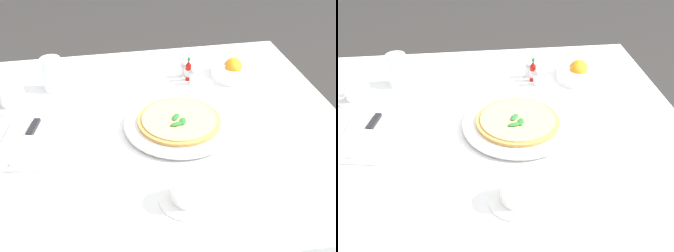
{
  "view_description": "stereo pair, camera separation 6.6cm",
  "coord_description": "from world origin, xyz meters",
  "views": [
    {
      "loc": [
        0.89,
        -0.14,
        1.42
      ],
      "look_at": [
        -0.02,
        0.03,
        0.76
      ],
      "focal_mm": 43.71,
      "sensor_mm": 36.0,
      "label": 1
    },
    {
      "loc": [
        0.9,
        -0.07,
        1.42
      ],
      "look_at": [
        -0.02,
        0.03,
        0.76
      ],
      "focal_mm": 43.71,
      "sensor_mm": 36.0,
      "label": 2
    }
  ],
  "objects": [
    {
      "name": "dining_table",
      "position": [
        0.0,
        0.0,
        0.61
      ],
      "size": [
        1.12,
        1.12,
        0.74
      ],
      "color": "white",
      "rests_on": "ground_plane"
    },
    {
      "name": "pizza",
      "position": [
        -0.03,
        0.07,
        0.77
      ],
      "size": [
        0.23,
        0.23,
        0.02
      ],
      "color": "#C68E47",
      "rests_on": "pizza_plate"
    },
    {
      "name": "dinner_knife",
      "position": [
        -0.02,
        -0.34,
        0.77
      ],
      "size": [
        0.19,
        0.06,
        0.01
      ],
      "rotation": [
        0.0,
        0.0,
        -0.23
      ],
      "color": "silver",
      "rests_on": "napkin_folded"
    },
    {
      "name": "pepper_shaker",
      "position": [
        -0.33,
        0.15,
        0.77
      ],
      "size": [
        0.03,
        0.03,
        0.06
      ],
      "color": "white",
      "rests_on": "dining_table"
    },
    {
      "name": "coffee_cup_near_right",
      "position": [
        -0.24,
        -0.41,
        0.77
      ],
      "size": [
        0.13,
        0.13,
        0.06
      ],
      "color": "white",
      "rests_on": "dining_table"
    },
    {
      "name": "pizza_plate",
      "position": [
        -0.03,
        0.07,
        0.76
      ],
      "size": [
        0.31,
        0.31,
        0.02
      ],
      "color": "white",
      "rests_on": "dining_table"
    },
    {
      "name": "coffee_cup_left_edge",
      "position": [
        0.25,
        0.03,
        0.77
      ],
      "size": [
        0.13,
        0.13,
        0.06
      ],
      "color": "white",
      "rests_on": "dining_table"
    },
    {
      "name": "citrus_bowl",
      "position": [
        -0.29,
        0.31,
        0.77
      ],
      "size": [
        0.15,
        0.15,
        0.07
      ],
      "color": "white",
      "rests_on": "dining_table"
    },
    {
      "name": "hot_sauce_bottle",
      "position": [
        -0.3,
        0.16,
        0.78
      ],
      "size": [
        0.02,
        0.02,
        0.08
      ],
      "color": "#B7140F",
      "rests_on": "dining_table"
    },
    {
      "name": "napkin_folded",
      "position": [
        -0.03,
        -0.34,
        0.75
      ],
      "size": [
        0.24,
        0.17,
        0.02
      ],
      "rotation": [
        0.0,
        0.0,
        -0.17
      ],
      "color": "white",
      "rests_on": "dining_table"
    },
    {
      "name": "water_glass_far_left",
      "position": [
        -0.32,
        -0.29,
        0.79
      ],
      "size": [
        0.06,
        0.06,
        0.11
      ],
      "color": "white",
      "rests_on": "dining_table"
    },
    {
      "name": "salt_shaker",
      "position": [
        -0.27,
        0.17,
        0.77
      ],
      "size": [
        0.03,
        0.03,
        0.06
      ],
      "color": "white",
      "rests_on": "dining_table"
    }
  ]
}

